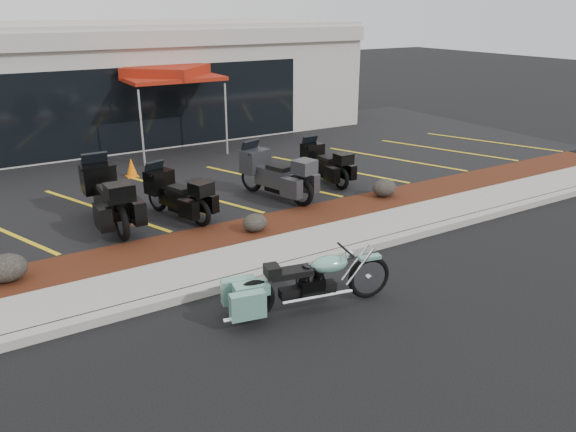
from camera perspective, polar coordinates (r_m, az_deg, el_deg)
ground at (r=9.63m, az=3.16°, el=-7.57°), size 90.00×90.00×0.00m
curb at (r=10.26m, az=0.32°, el=-5.19°), size 24.00×0.25×0.15m
sidewalk at (r=10.81m, az=-1.63°, el=-3.81°), size 24.00×1.20×0.15m
mulch_bed at (r=11.78m, az=-4.53°, el=-1.73°), size 24.00×1.20×0.16m
upper_lot at (r=16.54m, az=-13.11°, el=4.35°), size 26.00×9.60×0.15m
dealership_building at (r=22.12m, az=-18.95°, el=12.89°), size 18.00×8.16×4.00m
boulder_left at (r=10.59m, az=-26.70°, el=-4.75°), size 0.67×0.56×0.48m
boulder_mid at (r=11.59m, az=-3.39°, el=-0.67°), size 0.52×0.43×0.37m
boulder_right at (r=13.90m, az=9.76°, el=2.84°), size 0.61×0.51×0.43m
hero_cruiser at (r=9.26m, az=8.22°, el=-5.56°), size 2.85×1.23×0.98m
touring_black_front at (r=13.08m, az=-18.78°, el=3.12°), size 0.93×2.44×1.42m
touring_black_mid at (r=12.96m, az=-13.22°, el=2.95°), size 1.36×2.16×1.17m
touring_grey at (r=14.00m, az=-3.76°, el=5.08°), size 1.49×2.43×1.32m
touring_black_rear at (r=15.32m, az=2.24°, el=6.09°), size 0.77×1.96×1.13m
traffic_cone at (r=15.95m, az=-15.61°, el=4.77°), size 0.40×0.40×0.51m
popup_canopy at (r=18.29m, az=-12.23°, el=13.92°), size 3.75×3.75×2.67m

